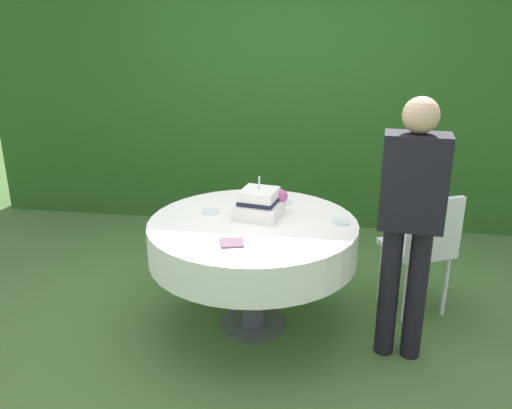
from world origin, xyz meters
TOP-DOWN VIEW (x-y plane):
  - ground_plane at (0.00, 0.00)m, footprint 20.00×20.00m
  - foliage_hedge at (0.00, 2.16)m, footprint 5.94×0.51m
  - cake_table at (0.00, 0.00)m, footprint 1.35×1.35m
  - wedding_cake at (0.04, 0.10)m, footprint 0.34×0.33m
  - serving_plate_near at (0.55, 0.05)m, footprint 0.11×0.11m
  - serving_plate_far at (0.17, 0.39)m, footprint 0.11×0.11m
  - serving_plate_left at (-0.31, 0.12)m, footprint 0.12×0.12m
  - napkin_stack at (-0.07, -0.36)m, footprint 0.16×0.16m
  - garden_chair at (1.13, 0.33)m, footprint 0.53×0.53m
  - standing_person at (0.94, -0.19)m, footprint 0.38×0.24m

SIDE VIEW (x-z plane):
  - ground_plane at x=0.00m, z-range 0.00..0.00m
  - garden_chair at x=1.13m, z-range 0.10..0.99m
  - cake_table at x=0.00m, z-range 0.25..1.01m
  - napkin_stack at x=-0.07m, z-range 0.76..0.77m
  - serving_plate_near at x=0.55m, z-range 0.76..0.77m
  - serving_plate_far at x=0.17m, z-range 0.76..0.77m
  - serving_plate_left at x=-0.31m, z-range 0.76..0.77m
  - wedding_cake at x=0.04m, z-range 0.71..0.98m
  - standing_person at x=0.94m, z-range 0.13..1.73m
  - foliage_hedge at x=0.00m, z-range 0.00..2.78m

